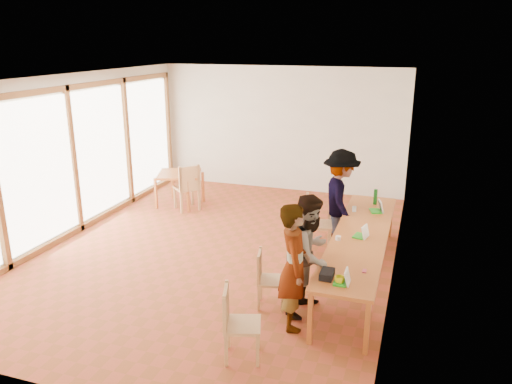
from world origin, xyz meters
TOP-DOWN VIEW (x-y plane):
  - ground at (0.00, 0.00)m, footprint 8.00×8.00m
  - wall_back at (0.00, 4.00)m, footprint 6.00×0.10m
  - wall_front at (0.00, -4.00)m, footprint 6.00×0.10m
  - wall_right at (3.00, 0.00)m, footprint 0.10×8.00m
  - window_wall at (-2.96, 0.00)m, footprint 0.10×8.00m
  - ceiling at (0.00, 0.00)m, footprint 6.00×8.00m
  - communal_table at (2.50, -0.38)m, footprint 0.80×4.00m
  - side_table at (-1.79, 2.02)m, footprint 0.90×0.90m
  - chair_near at (1.38, -2.86)m, footprint 0.52×0.52m
  - chair_mid at (1.36, -1.60)m, footprint 0.45×0.45m
  - chair_far at (1.57, 0.52)m, footprint 0.55×0.55m
  - chair_empty at (1.81, 1.28)m, footprint 0.45×0.45m
  - chair_spare at (-1.44, 1.74)m, footprint 0.68×0.68m
  - person_near at (1.86, -1.97)m, footprint 0.56×0.70m
  - person_mid at (1.96, -1.52)m, footprint 0.80×0.93m
  - person_far at (1.98, 0.88)m, footprint 1.02×1.30m
  - laptop_near at (2.51, -2.06)m, footprint 0.19×0.23m
  - laptop_mid at (2.54, -0.49)m, footprint 0.24×0.26m
  - laptop_far at (2.65, 0.76)m, footprint 0.27×0.29m
  - yellow_mug at (2.46, -2.07)m, footprint 0.14×0.14m
  - green_bottle at (2.56, 1.16)m, footprint 0.07×0.07m
  - clear_glass at (2.26, 0.65)m, footprint 0.07×0.07m
  - condiment_cup at (2.21, -0.71)m, footprint 0.08×0.08m
  - pink_phone at (2.71, -1.65)m, footprint 0.05×0.10m
  - black_pouch at (2.28, -1.97)m, footprint 0.16×0.26m

SIDE VIEW (x-z plane):
  - ground at x=0.00m, z-range 0.00..0.00m
  - chair_mid at x=1.36m, z-range 0.28..0.71m
  - chair_empty at x=1.81m, z-range 0.29..0.74m
  - chair_near at x=1.38m, z-range 0.31..0.79m
  - chair_far at x=1.57m, z-range 0.34..0.87m
  - chair_spare at x=-1.44m, z-range 0.36..0.90m
  - side_table at x=-1.79m, z-range 0.29..1.04m
  - communal_table at x=2.50m, z-range 0.33..1.08m
  - pink_phone at x=2.71m, z-range 0.75..0.76m
  - condiment_cup at x=2.21m, z-range 0.75..0.81m
  - clear_glass at x=2.26m, z-range 0.75..0.84m
  - black_pouch at x=2.28m, z-range 0.75..0.84m
  - yellow_mug at x=2.46m, z-range 0.75..0.85m
  - laptop_near at x=2.51m, z-range 0.71..0.89m
  - laptop_mid at x=2.54m, z-range 0.71..0.90m
  - laptop_far at x=2.65m, z-range 0.70..0.91m
  - person_mid at x=1.96m, z-range 0.00..1.67m
  - person_near at x=1.86m, z-range 0.00..1.68m
  - person_far at x=1.98m, z-range 0.00..1.77m
  - green_bottle at x=2.56m, z-range 0.75..1.03m
  - wall_back at x=0.00m, z-range 0.00..3.00m
  - wall_front at x=0.00m, z-range 0.00..3.00m
  - wall_right at x=3.00m, z-range 0.00..3.00m
  - window_wall at x=-2.96m, z-range 0.00..3.00m
  - ceiling at x=0.00m, z-range 3.00..3.04m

